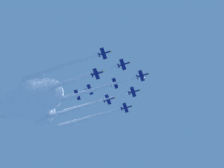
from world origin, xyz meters
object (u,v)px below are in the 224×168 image
at_px(jet_port_mid, 60,99).
at_px(jet_trail_port, 48,89).
at_px(jet_starboard_mid, 81,120).
at_px(jet_port_outer, 50,70).
at_px(jet_starboard_outer, 63,112).
at_px(jet_trail_starboard, 45,103).
at_px(jet_port_inner, 87,105).
at_px(jet_tail_end, 27,109).
at_px(jet_starboard_inner, 68,81).
at_px(jet_lead, 85,92).

distance_m(jet_port_mid, jet_trail_port, 12.46).
bearing_deg(jet_starboard_mid, jet_port_outer, 86.40).
xyz_separation_m(jet_starboard_mid, jet_starboard_outer, (10.38, 12.39, -0.75)).
distance_m(jet_port_outer, jet_trail_starboard, 29.49).
bearing_deg(jet_port_mid, jet_port_inner, -143.09).
height_order(jet_port_outer, jet_trail_port, jet_port_outer).
xyz_separation_m(jet_port_outer, jet_trail_port, (7.52, -12.56, -2.21)).
bearing_deg(jet_tail_end, jet_starboard_inner, 163.97).
bearing_deg(jet_port_mid, jet_starboard_inner, 136.64).
relative_size(jet_port_mid, jet_trail_starboard, 1.18).
bearing_deg(jet_tail_end, jet_trail_port, 153.72).
height_order(jet_starboard_outer, jet_trail_port, jet_starboard_outer).
xyz_separation_m(jet_port_mid, jet_trail_starboard, (12.53, -0.17, 1.63)).
relative_size(jet_starboard_inner, jet_port_outer, 1.02).
height_order(jet_port_outer, jet_tail_end, jet_port_outer).
height_order(jet_lead, jet_port_outer, jet_port_outer).
distance_m(jet_port_inner, jet_starboard_inner, 24.79).
relative_size(jet_starboard_outer, jet_trail_port, 0.98).
relative_size(jet_port_outer, jet_tail_end, 0.98).
xyz_separation_m(jet_port_inner, jet_starboard_mid, (10.06, -12.02, 0.08)).
bearing_deg(jet_port_mid, jet_starboard_outer, -74.05).
xyz_separation_m(jet_lead, jet_port_outer, (16.61, 25.09, 1.54)).
bearing_deg(jet_starboard_outer, jet_port_inner, -178.96).
relative_size(jet_lead, jet_port_mid, 0.99).
distance_m(jet_port_inner, jet_starboard_mid, 15.67).
relative_size(jet_starboard_mid, jet_port_outer, 0.91).
height_order(jet_port_mid, jet_trail_starboard, jet_trail_starboard).
relative_size(jet_trail_starboard, jet_tail_end, 0.90).
relative_size(jet_starboard_inner, jet_port_mid, 0.95).
xyz_separation_m(jet_starboard_inner, jet_trail_port, (16.12, 0.18, -1.84)).
distance_m(jet_trail_starboard, jet_tail_end, 14.73).
height_order(jet_lead, jet_trail_starboard, jet_trail_starboard).
bearing_deg(jet_lead, jet_starboard_outer, -26.00).
bearing_deg(jet_starboard_inner, jet_port_inner, -100.59).
relative_size(jet_port_inner, jet_starboard_inner, 0.89).
height_order(jet_lead, jet_port_inner, jet_port_inner).
bearing_deg(jet_port_mid, jet_starboard_mid, -105.49).
relative_size(jet_lead, jet_trail_starboard, 1.16).
bearing_deg(jet_tail_end, jet_port_outer, 142.01).
bearing_deg(jet_starboard_mid, jet_starboard_outer, 50.05).
bearing_deg(jet_starboard_mid, jet_trail_starboard, 51.71).
xyz_separation_m(jet_lead, jet_starboard_inner, (8.02, 12.34, 1.17)).
relative_size(jet_lead, jet_tail_end, 1.04).
xyz_separation_m(jet_starboard_inner, jet_starboard_outer, (15.88, -24.00, -0.43)).
height_order(jet_starboard_inner, jet_trail_port, jet_starboard_inner).
xyz_separation_m(jet_port_inner, jet_starboard_inner, (4.55, 24.37, -0.24)).
relative_size(jet_starboard_inner, jet_starboard_mid, 1.12).
bearing_deg(jet_lead, jet_trail_port, 27.42).
bearing_deg(jet_port_outer, jet_lead, -123.51).
bearing_deg(jet_trail_port, jet_trail_starboard, -53.90).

